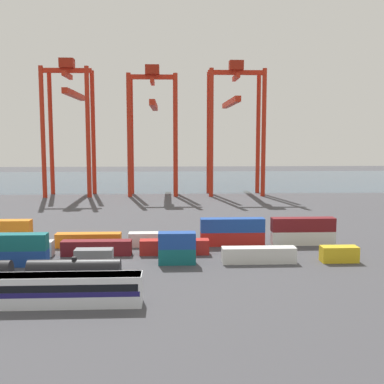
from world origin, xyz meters
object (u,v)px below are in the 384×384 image
(shipping_container_7, at_px, (339,254))
(gantry_crane_west, at_px, (70,113))
(gantry_crane_east, at_px, (234,114))
(shipping_container_19, at_px, (303,238))
(gantry_crane_central, at_px, (153,117))

(shipping_container_7, bearing_deg, gantry_crane_west, 123.60)
(shipping_container_7, height_order, gantry_crane_east, gantry_crane_east)
(shipping_container_19, relative_size, gantry_crane_central, 0.27)
(shipping_container_19, relative_size, gantry_crane_east, 0.26)
(shipping_container_19, bearing_deg, gantry_crane_east, 91.55)
(gantry_crane_central, bearing_deg, shipping_container_19, -69.20)
(shipping_container_7, distance_m, gantry_crane_west, 116.55)
(gantry_crane_west, bearing_deg, gantry_crane_east, 0.84)
(shipping_container_7, xyz_separation_m, shipping_container_19, (-2.51, 12.74, 0.00))
(gantry_crane_central, bearing_deg, gantry_crane_west, -178.89)
(shipping_container_7, relative_size, gantry_crane_west, 0.13)
(gantry_crane_central, height_order, gantry_crane_east, gantry_crane_east)
(shipping_container_7, bearing_deg, gantry_crane_central, 109.56)
(shipping_container_7, bearing_deg, gantry_crane_east, 92.85)
(gantry_crane_central, relative_size, gantry_crane_east, 0.96)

